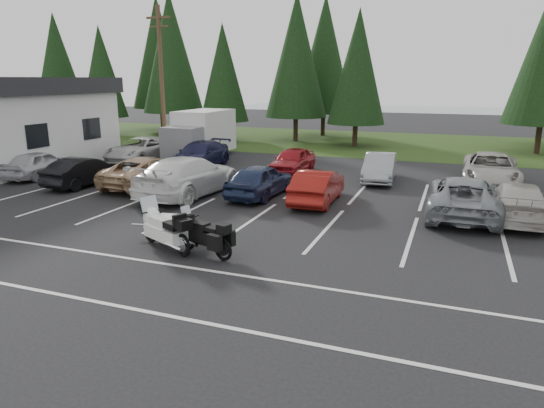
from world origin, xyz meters
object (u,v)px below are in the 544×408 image
Objects in this scene: car_near_4 at (260,180)px; car_near_3 at (189,176)px; car_near_0 at (40,164)px; car_far_3 at (379,167)px; car_near_2 at (149,172)px; adventure_motorcycle at (204,232)px; cargo_trailer at (174,227)px; car_far_2 at (292,161)px; car_near_6 at (464,197)px; car_far_1 at (200,155)px; car_far_4 at (491,169)px; car_far_0 at (142,149)px; box_truck at (197,135)px; car_near_5 at (318,186)px; utility_pole at (162,81)px; touring_motorcycle at (165,225)px; car_near_7 at (518,202)px; car_near_1 at (85,171)px.

car_near_3 is at bearing 19.26° from car_near_4.
car_far_3 is (16.10, 5.11, -0.02)m from car_near_0.
adventure_motorcycle is at bearing 136.65° from car_near_2.
car_far_2 is at bearing 79.46° from cargo_trailer.
car_far_1 is at bearing -22.04° from car_near_6.
car_far_0 is at bearing -178.98° from car_far_4.
box_truck is 17.42m from car_near_6.
car_near_5 is at bearing -112.19° from car_far_3.
box_truck is 12.00m from car_far_3.
utility_pole reaches higher than car_near_0.
car_near_2 is 7.91m from cargo_trailer.
car_far_4 is 2.00× the size of touring_motorcycle.
car_near_2 is 1.23× the size of car_near_4.
car_far_1 is 0.92× the size of car_far_4.
car_near_6 is 0.98× the size of car_far_4.
utility_pole reaches higher than car_far_1.
car_near_7 is (19.15, -7.52, -4.03)m from utility_pole.
utility_pole reaches higher than car_far_0.
car_near_3 is 1.46× the size of car_far_2.
cargo_trailer is at bearing 148.05° from car_near_0.
utility_pole is 14.40m from car_far_3.
adventure_motorcycle is at bearing 23.47° from touring_motorcycle.
touring_motorcycle is at bearing -48.93° from car_far_0.
car_near_3 reaches higher than car_far_0.
car_near_0 is 6.44m from car_near_2.
box_truck is at bearing 119.98° from car_far_1.
car_far_3 reaches higher than cargo_trailer.
car_near_6 is at bearing 177.44° from car_near_5.
cargo_trailer is at bearing 119.29° from car_near_3.
car_near_7 reaches higher than car_near_1.
car_near_4 is 1.55× the size of touring_motorcycle.
car_near_7 is (12.66, 0.76, -0.17)m from car_near_3.
car_near_1 is 0.98× the size of car_near_4.
car_far_1 is (-2.85, 6.07, -0.12)m from car_near_3.
box_truck is 0.98× the size of car_near_3.
box_truck is (2.00, 0.50, -3.25)m from utility_pole.
cargo_trailer is 0.69× the size of adventure_motorcycle.
adventure_motorcycle is at bearing 147.57° from car_near_0.
car_near_7 is at bearing 54.96° from adventure_motorcycle.
car_far_1 is (2.66, 6.09, 0.05)m from car_near_1.
car_near_5 reaches higher than cargo_trailer.
adventure_motorcycle is (-6.78, -6.87, -0.04)m from car_near_6.
car_near_7 is at bearing -21.43° from utility_pole.
car_near_7 is at bearing -25.06° from box_truck.
car_near_2 is (2.96, 0.82, 0.03)m from car_near_1.
car_far_0 is at bearing -113.01° from utility_pole.
car_far_0 is at bearing 172.08° from car_far_3.
car_far_4 reaches higher than car_far_3.
box_truck is 8.88m from car_near_1.
car_near_6 reaches higher than car_near_7.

